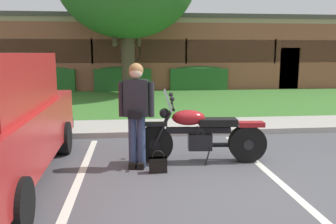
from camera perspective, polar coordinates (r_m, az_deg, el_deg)
The scene contains 13 objects.
ground_plane at distance 5.39m, azimuth 7.77°, elevation -10.55°, with size 140.00×140.00×0.00m, color #4C4C51.
curb_strip at distance 7.94m, azimuth 3.09°, elevation -3.37°, with size 60.00×0.20×0.12m, color #ADA89E.
concrete_walk at distance 8.76m, azimuth 2.21°, elevation -2.24°, with size 60.00×1.50×0.08m, color #ADA89E.
grass_lawn at distance 13.10m, azimuth -0.58°, elevation 1.74°, with size 60.00×7.37×0.06m, color #3D752D.
stall_stripe_0 at distance 5.49m, azimuth -14.34°, elevation -10.35°, with size 0.12×4.40×0.01m, color silver.
stall_stripe_1 at distance 5.84m, azimuth 15.84°, elevation -9.21°, with size 0.12×4.40×0.01m, color silver.
motorcycle at distance 5.95m, azimuth 6.25°, elevation -3.64°, with size 2.24×0.82×1.26m.
rider_person at distance 5.55m, azimuth -5.23°, elevation 0.68°, with size 0.57×0.34×1.70m.
handbag at distance 5.49m, azimuth -1.65°, elevation -8.50°, with size 0.28×0.13×0.36m.
hedge_left at distance 17.37m, azimuth -19.65°, elevation 5.22°, with size 2.91×0.90×1.24m.
hedge_center_left at distance 16.89m, azimuth -7.44°, elevation 5.59°, with size 2.69×0.90×1.24m.
hedge_center_right at distance 17.20m, azimuth 4.91°, elevation 5.71°, with size 2.81×0.90×1.24m.
brick_building at distance 22.20m, azimuth 0.78°, elevation 9.76°, with size 26.40×10.97×3.70m.
Camera 1 is at (-1.24, -4.90, 1.87)m, focal length 36.95 mm.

